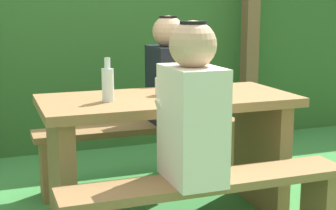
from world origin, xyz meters
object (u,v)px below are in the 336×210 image
object	(u,v)px
bench_near	(208,202)
cell_phone	(212,93)
bench_far	(140,143)
bottle_right	(108,84)
bottle_left	(201,77)
drinking_glass	(161,87)
person_black_coat	(168,74)
person_white_shirt	(192,109)
picnic_table	(168,136)

from	to	relation	value
bench_near	cell_phone	xyz separation A→B (m)	(0.26, 0.53, 0.42)
bench_far	bottle_right	world-z (taller)	bottle_right
cell_phone	bottle_left	bearing A→B (deg)	88.56
drinking_glass	cell_phone	distance (m)	0.29
bench_near	person_black_coat	world-z (taller)	person_black_coat
person_white_shirt	bottle_right	size ratio (longest dim) A/B	3.15
bottle_left	person_white_shirt	bearing A→B (deg)	-116.89
drinking_glass	cell_phone	bearing A→B (deg)	-14.38
person_black_coat	bottle_right	size ratio (longest dim) A/B	3.15
bottle_left	picnic_table	bearing A→B (deg)	-159.22
bench_far	bottle_left	size ratio (longest dim) A/B	6.48
bench_far	person_white_shirt	xyz separation A→B (m)	(-0.09, -1.10, 0.45)
bench_far	bottle_right	distance (m)	0.85
drinking_glass	bottle_left	world-z (taller)	bottle_left
bench_far	bottle_left	bearing A→B (deg)	-62.65
bench_far	bottle_right	bearing A→B (deg)	-120.48
bench_far	bottle_left	distance (m)	0.72
cell_phone	picnic_table	bearing A→B (deg)	163.47
bench_near	drinking_glass	distance (m)	0.75
bottle_right	bench_near	bearing A→B (deg)	-56.18
bench_near	bench_far	size ratio (longest dim) A/B	1.00
person_black_coat	bottle_left	distance (m)	0.46
bench_far	drinking_glass	xyz separation A→B (m)	(-0.02, -0.51, 0.46)
bottle_left	bottle_right	distance (m)	0.60
bench_near	cell_phone	bearing A→B (deg)	63.88
person_white_shirt	person_black_coat	size ratio (longest dim) A/B	1.00
drinking_glass	bottle_right	distance (m)	0.34
person_black_coat	drinking_glass	size ratio (longest dim) A/B	7.44
picnic_table	person_black_coat	xyz separation A→B (m)	(0.20, 0.55, 0.27)
drinking_glass	bottle_left	bearing A→B (deg)	9.83
person_black_coat	drinking_glass	bearing A→B (deg)	-114.01
bench_near	person_white_shirt	xyz separation A→B (m)	(-0.09, 0.00, 0.45)
cell_phone	drinking_glass	bearing A→B (deg)	154.96
person_black_coat	drinking_glass	xyz separation A→B (m)	(-0.22, -0.50, 0.01)
picnic_table	drinking_glass	world-z (taller)	drinking_glass
bench_near	picnic_table	bearing A→B (deg)	90.00
drinking_glass	bottle_right	xyz separation A→B (m)	(-0.32, -0.08, 0.05)
bench_near	person_black_coat	bearing A→B (deg)	79.62
picnic_table	person_black_coat	bearing A→B (deg)	69.83
picnic_table	person_white_shirt	bearing A→B (deg)	-98.86
person_white_shirt	person_black_coat	world-z (taller)	same
bench_near	bench_far	world-z (taller)	same
person_white_shirt	cell_phone	distance (m)	0.63
picnic_table	person_white_shirt	distance (m)	0.62
drinking_glass	person_white_shirt	bearing A→B (deg)	-96.04
picnic_table	bottle_left	world-z (taller)	bottle_left
drinking_glass	bottle_right	bearing A→B (deg)	-165.93
bottle_right	cell_phone	distance (m)	0.61
bench_near	bench_far	bearing A→B (deg)	90.00
bottle_right	bottle_left	bearing A→B (deg)	12.19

